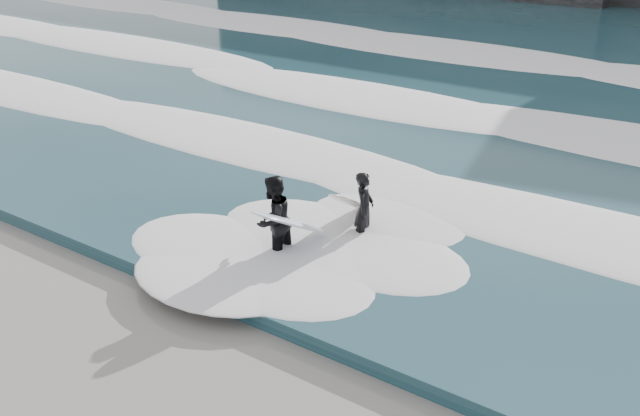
# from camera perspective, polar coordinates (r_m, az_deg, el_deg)

# --- Properties ---
(ground) EXTENTS (120.00, 120.00, 0.00)m
(ground) POSITION_cam_1_polar(r_m,az_deg,el_deg) (11.61, -20.36, -13.63)
(ground) COLOR olive
(ground) RESTS_ON ground
(sea) EXTENTS (90.00, 52.00, 0.30)m
(sea) POSITION_cam_1_polar(r_m,az_deg,el_deg) (35.32, 21.58, 11.69)
(sea) COLOR #1E424D
(sea) RESTS_ON ground
(foam_near) EXTENTS (60.00, 3.20, 0.20)m
(foam_near) POSITION_cam_1_polar(r_m,az_deg,el_deg) (17.19, 4.14, 2.19)
(foam_near) COLOR white
(foam_near) RESTS_ON sea
(foam_mid) EXTENTS (60.00, 4.00, 0.24)m
(foam_mid) POSITION_cam_1_polar(r_m,az_deg,el_deg) (23.16, 13.24, 7.51)
(foam_mid) COLOR white
(foam_mid) RESTS_ON sea
(foam_far) EXTENTS (60.00, 4.80, 0.30)m
(foam_far) POSITION_cam_1_polar(r_m,az_deg,el_deg) (31.47, 19.74, 11.15)
(foam_far) COLOR white
(foam_far) RESTS_ON sea
(surfer_left) EXTENTS (1.10, 1.91, 1.60)m
(surfer_left) POSITION_cam_1_polar(r_m,az_deg,el_deg) (14.75, 3.24, 0.07)
(surfer_left) COLOR black
(surfer_left) RESTS_ON ground
(surfer_right) EXTENTS (1.18, 2.09, 1.83)m
(surfer_right) POSITION_cam_1_polar(r_m,az_deg,el_deg) (13.89, -3.58, -1.02)
(surfer_right) COLOR black
(surfer_right) RESTS_ON ground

